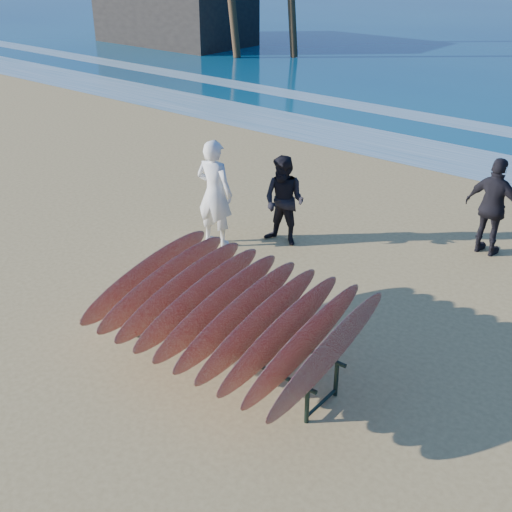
% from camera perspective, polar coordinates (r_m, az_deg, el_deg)
% --- Properties ---
extents(ground, '(120.00, 120.00, 0.00)m').
position_cam_1_polar(ground, '(9.53, -3.08, -6.78)').
color(ground, tan).
rests_on(ground, ground).
extents(foam_near, '(160.00, 160.00, 0.00)m').
position_cam_1_polar(foam_near, '(17.53, 19.68, 7.62)').
color(foam_near, white).
rests_on(foam_near, ground).
extents(surfboard_rack, '(3.22, 2.62, 1.34)m').
position_cam_1_polar(surfboard_rack, '(8.41, -2.42, -4.86)').
color(surfboard_rack, black).
rests_on(surfboard_rack, ground).
extents(person_white, '(0.80, 0.59, 2.01)m').
position_cam_1_polar(person_white, '(11.86, -3.70, 5.59)').
color(person_white, white).
rests_on(person_white, ground).
extents(person_dark_a, '(0.90, 0.75, 1.70)m').
position_cam_1_polar(person_dark_a, '(11.91, 2.52, 4.90)').
color(person_dark_a, black).
rests_on(person_dark_a, ground).
extents(person_dark_b, '(1.09, 0.52, 1.81)m').
position_cam_1_polar(person_dark_b, '(12.23, 20.36, 4.09)').
color(person_dark_b, black).
rests_on(person_dark_b, ground).
extents(building, '(8.20, 4.55, 3.64)m').
position_cam_1_polar(building, '(37.24, -7.30, 21.05)').
color(building, '#2D2823').
rests_on(building, ground).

